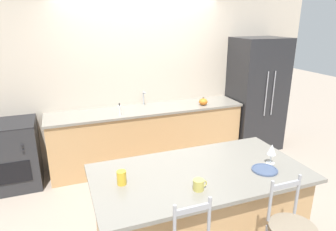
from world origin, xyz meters
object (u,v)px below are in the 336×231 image
object	(u,v)px
oven_range	(10,155)
wine_glass	(272,150)
coffee_mug	(199,185)
soap_bottle	(120,110)
tumbler_cup	(122,178)
dinner_plate	(265,170)
refrigerator	(256,95)
pumpkin_decoration	(203,102)

from	to	relation	value
oven_range	wine_glass	xyz separation A→B (m)	(2.52, -2.14, 0.59)
wine_glass	coffee_mug	size ratio (longest dim) A/B	1.61
coffee_mug	soap_bottle	distance (m)	2.17
oven_range	tumbler_cup	xyz separation A→B (m)	(1.12, -2.02, 0.52)
wine_glass	tumbler_cup	world-z (taller)	wine_glass
dinner_plate	wine_glass	bearing A→B (deg)	35.49
coffee_mug	soap_bottle	bearing A→B (deg)	94.95
refrigerator	oven_range	distance (m)	3.94
wine_glass	tumbler_cup	bearing A→B (deg)	174.98
refrigerator	pumpkin_decoration	xyz separation A→B (m)	(-1.07, -0.10, 0.00)
oven_range	dinner_plate	world-z (taller)	dinner_plate
refrigerator	pumpkin_decoration	size ratio (longest dim) A/B	14.16
wine_glass	pumpkin_decoration	bearing A→B (deg)	81.15
refrigerator	oven_range	world-z (taller)	refrigerator
refrigerator	wine_glass	xyz separation A→B (m)	(-1.39, -2.12, 0.09)
wine_glass	pumpkin_decoration	xyz separation A→B (m)	(0.31, 2.02, -0.09)
coffee_mug	dinner_plate	bearing A→B (deg)	6.03
refrigerator	soap_bottle	xyz separation A→B (m)	(-2.42, -0.14, 0.02)
coffee_mug	tumbler_cup	xyz separation A→B (m)	(-0.56, 0.30, 0.02)
oven_range	coffee_mug	size ratio (longest dim) A/B	7.66
dinner_plate	wine_glass	distance (m)	0.22
coffee_mug	soap_bottle	world-z (taller)	soap_bottle
tumbler_cup	pumpkin_decoration	xyz separation A→B (m)	(1.72, 1.90, -0.02)
refrigerator	soap_bottle	distance (m)	2.42
wine_glass	coffee_mug	bearing A→B (deg)	-168.18
wine_glass	tumbler_cup	xyz separation A→B (m)	(-1.40, 0.12, -0.08)
tumbler_cup	soap_bottle	bearing A→B (deg)	78.64
refrigerator	dinner_plate	distance (m)	2.70
soap_bottle	coffee_mug	bearing A→B (deg)	-85.05
oven_range	soap_bottle	size ratio (longest dim) A/B	5.30
wine_glass	pumpkin_decoration	distance (m)	2.05
refrigerator	coffee_mug	xyz separation A→B (m)	(-2.23, -2.30, 0.00)
tumbler_cup	soap_bottle	xyz separation A→B (m)	(0.37, 1.86, 0.00)
wine_glass	soap_bottle	distance (m)	2.24
refrigerator	oven_range	size ratio (longest dim) A/B	2.08
coffee_mug	oven_range	bearing A→B (deg)	125.94
wine_glass	coffee_mug	xyz separation A→B (m)	(-0.84, -0.18, -0.09)
oven_range	pumpkin_decoration	world-z (taller)	pumpkin_decoration
refrigerator	tumbler_cup	distance (m)	3.44
refrigerator	soap_bottle	world-z (taller)	refrigerator
wine_glass	tumbler_cup	distance (m)	1.41
pumpkin_decoration	soap_bottle	distance (m)	1.35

